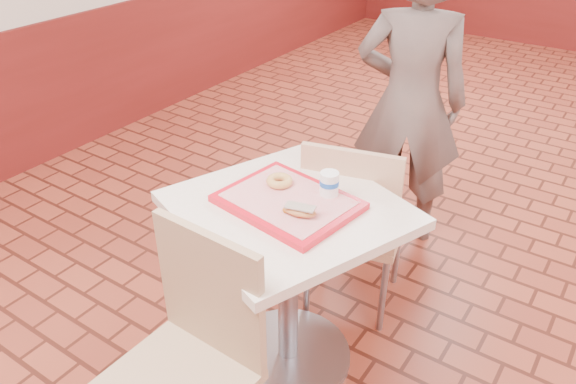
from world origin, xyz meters
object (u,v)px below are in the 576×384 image
Objects in this scene: long_john_donut at (299,211)px; paper_cup at (329,183)px; chair_main_back at (353,220)px; customer at (410,102)px; ring_donut at (279,181)px; main_table at (288,261)px; chair_main_front at (190,353)px; serving_tray at (288,202)px.

paper_cup is (0.01, 0.19, 0.03)m from long_john_donut.
customer is (-0.09, 0.78, 0.31)m from chair_main_back.
chair_main_back is 0.55m from ring_donut.
main_table is 7.93× the size of ring_donut.
chair_main_back reaches higher than main_table.
chair_main_front is 1.03× the size of chair_main_back.
ring_donut is 0.21m from paper_cup.
chair_main_front reaches higher than chair_main_back.
long_john_donut reaches higher than serving_tray.
chair_main_back is at bearing 76.60° from customer.
customer is at bearing 91.59° from serving_tray.
long_john_donut is (0.10, -0.07, 0.33)m from main_table.
chair_main_back is (0.06, 0.46, -0.03)m from main_table.
chair_main_front is 1.98× the size of serving_tray.
chair_main_back is 0.52m from paper_cup.
chair_main_back reaches higher than long_john_donut.
serving_tray is (0.00, 0.00, 0.29)m from main_table.
serving_tray is at bearing 0.00° from main_table.
long_john_donut is (0.19, -0.14, 0.00)m from ring_donut.
paper_cup is at bearing 13.69° from ring_donut.
chair_main_front is 0.75m from ring_donut.
main_table is 1.69× the size of serving_tray.
chair_main_front is 9.27× the size of ring_donut.
customer is 1.33m from long_john_donut.
main_table is 0.39m from paper_cup.
paper_cup is (0.15, -1.13, 0.08)m from customer.
main_table is 0.86× the size of chair_main_front.
main_table is 6.24× the size of long_john_donut.
chair_main_front reaches higher than long_john_donut.
paper_cup reaches higher than main_table.
chair_main_back is 0.57m from serving_tray.
paper_cup is at bearing 77.26° from customer.
chair_main_front is at bearing 70.63° from customer.
customer reaches higher than chair_main_back.
long_john_donut is (0.13, -1.32, 0.05)m from customer.
paper_cup is (0.11, 0.12, 0.36)m from main_table.
chair_main_back reaches higher than serving_tray.
chair_main_front is 1.86m from customer.
chair_main_front is 0.81m from paper_cup.
ring_donut is (-0.05, -1.18, 0.05)m from customer.
customer is at bearing 91.59° from main_table.
chair_main_back is at bearing 88.25° from chair_main_front.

